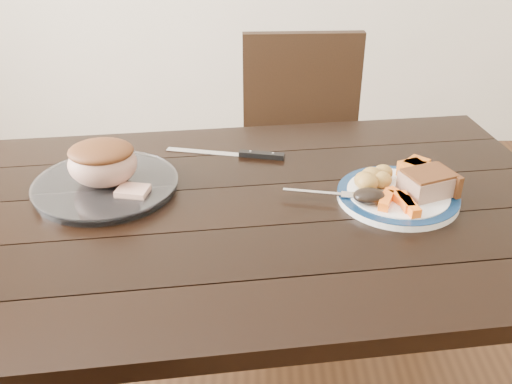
{
  "coord_description": "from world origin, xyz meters",
  "views": [
    {
      "loc": [
        0.07,
        -1.1,
        1.41
      ],
      "look_at": [
        0.08,
        -0.02,
        0.8
      ],
      "focal_mm": 40.0,
      "sensor_mm": 36.0,
      "label": 1
    }
  ],
  "objects_px": {
    "serving_platter": "(106,187)",
    "dinner_plate": "(397,197)",
    "dining_table": "(222,241)",
    "roast_joint": "(103,164)",
    "carving_knife": "(247,154)",
    "pork_slice": "(427,184)",
    "chair_far": "(303,155)",
    "fork": "(328,194)"
  },
  "relations": [
    {
      "from": "chair_far",
      "to": "fork",
      "type": "xyz_separation_m",
      "value": [
        -0.01,
        -0.71,
        0.25
      ]
    },
    {
      "from": "serving_platter",
      "to": "dinner_plate",
      "type": "bearing_deg",
      "value": -4.37
    },
    {
      "from": "pork_slice",
      "to": "roast_joint",
      "type": "distance_m",
      "value": 0.74
    },
    {
      "from": "chair_far",
      "to": "pork_slice",
      "type": "xyz_separation_m",
      "value": [
        0.21,
        -0.71,
        0.27
      ]
    },
    {
      "from": "pork_slice",
      "to": "carving_knife",
      "type": "bearing_deg",
      "value": 150.08
    },
    {
      "from": "serving_platter",
      "to": "carving_knife",
      "type": "distance_m",
      "value": 0.38
    },
    {
      "from": "roast_joint",
      "to": "carving_knife",
      "type": "bearing_deg",
      "value": 28.16
    },
    {
      "from": "serving_platter",
      "to": "carving_knife",
      "type": "relative_size",
      "value": 1.04
    },
    {
      "from": "pork_slice",
      "to": "carving_knife",
      "type": "xyz_separation_m",
      "value": [
        -0.41,
        0.24,
        -0.04
      ]
    },
    {
      "from": "fork",
      "to": "dinner_plate",
      "type": "bearing_deg",
      "value": 12.93
    },
    {
      "from": "dinner_plate",
      "to": "carving_knife",
      "type": "relative_size",
      "value": 0.87
    },
    {
      "from": "chair_far",
      "to": "carving_knife",
      "type": "distance_m",
      "value": 0.57
    },
    {
      "from": "pork_slice",
      "to": "fork",
      "type": "relative_size",
      "value": 0.6
    },
    {
      "from": "serving_platter",
      "to": "chair_far",
      "type": "bearing_deg",
      "value": 51.04
    },
    {
      "from": "dining_table",
      "to": "dinner_plate",
      "type": "xyz_separation_m",
      "value": [
        0.41,
        0.03,
        0.1
      ]
    },
    {
      "from": "dinner_plate",
      "to": "serving_platter",
      "type": "relative_size",
      "value": 0.83
    },
    {
      "from": "roast_joint",
      "to": "pork_slice",
      "type": "bearing_deg",
      "value": -4.4
    },
    {
      "from": "fork",
      "to": "carving_knife",
      "type": "bearing_deg",
      "value": 138.27
    },
    {
      "from": "dining_table",
      "to": "fork",
      "type": "bearing_deg",
      "value": 5.53
    },
    {
      "from": "chair_far",
      "to": "roast_joint",
      "type": "distance_m",
      "value": 0.89
    },
    {
      "from": "serving_platter",
      "to": "fork",
      "type": "distance_m",
      "value": 0.52
    },
    {
      "from": "dining_table",
      "to": "carving_knife",
      "type": "height_order",
      "value": "carving_knife"
    },
    {
      "from": "pork_slice",
      "to": "roast_joint",
      "type": "relative_size",
      "value": 0.67
    },
    {
      "from": "fork",
      "to": "carving_knife",
      "type": "distance_m",
      "value": 0.3
    },
    {
      "from": "serving_platter",
      "to": "pork_slice",
      "type": "bearing_deg",
      "value": -4.4
    },
    {
      "from": "chair_far",
      "to": "serving_platter",
      "type": "height_order",
      "value": "chair_far"
    },
    {
      "from": "fork",
      "to": "roast_joint",
      "type": "height_order",
      "value": "roast_joint"
    },
    {
      "from": "dinner_plate",
      "to": "carving_knife",
      "type": "bearing_deg",
      "value": 146.47
    },
    {
      "from": "chair_far",
      "to": "serving_platter",
      "type": "bearing_deg",
      "value": 48.91
    },
    {
      "from": "dinner_plate",
      "to": "fork",
      "type": "bearing_deg",
      "value": -177.36
    },
    {
      "from": "roast_joint",
      "to": "carving_knife",
      "type": "relative_size",
      "value": 0.5
    },
    {
      "from": "dining_table",
      "to": "serving_platter",
      "type": "bearing_deg",
      "value": 163.17
    },
    {
      "from": "dinner_plate",
      "to": "dining_table",
      "type": "bearing_deg",
      "value": -175.62
    },
    {
      "from": "chair_far",
      "to": "dinner_plate",
      "type": "bearing_deg",
      "value": 99.89
    },
    {
      "from": "serving_platter",
      "to": "roast_joint",
      "type": "height_order",
      "value": "roast_joint"
    },
    {
      "from": "dining_table",
      "to": "pork_slice",
      "type": "relative_size",
      "value": 15.96
    },
    {
      "from": "carving_knife",
      "to": "chair_far",
      "type": "bearing_deg",
      "value": 78.84
    },
    {
      "from": "serving_platter",
      "to": "pork_slice",
      "type": "relative_size",
      "value": 3.11
    },
    {
      "from": "chair_far",
      "to": "fork",
      "type": "bearing_deg",
      "value": 86.96
    },
    {
      "from": "dining_table",
      "to": "carving_knife",
      "type": "distance_m",
      "value": 0.29
    },
    {
      "from": "chair_far",
      "to": "carving_knife",
      "type": "relative_size",
      "value": 2.93
    },
    {
      "from": "roast_joint",
      "to": "carving_knife",
      "type": "height_order",
      "value": "roast_joint"
    }
  ]
}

